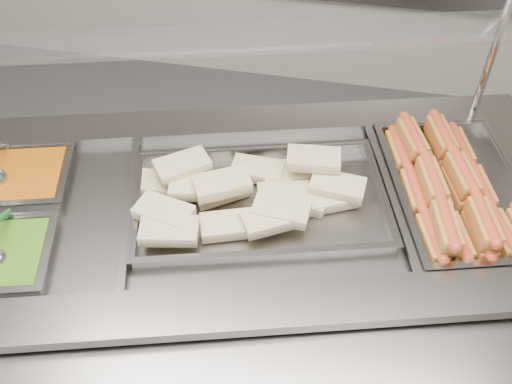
% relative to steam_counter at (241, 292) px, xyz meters
% --- Properties ---
extents(steam_counter, '(2.19, 1.41, 0.97)m').
position_rel_steam_counter_xyz_m(steam_counter, '(0.00, 0.00, 0.00)').
color(steam_counter, slate).
rests_on(steam_counter, ground).
extents(tray_rail, '(1.93, 0.89, 0.06)m').
position_rel_steam_counter_xyz_m(tray_rail, '(0.15, -0.53, 0.43)').
color(tray_rail, gray).
rests_on(tray_rail, steam_counter).
extents(sneeze_guard, '(1.79, 0.79, 0.47)m').
position_rel_steam_counter_xyz_m(sneeze_guard, '(-0.06, 0.23, 0.88)').
color(sneeze_guard, silver).
rests_on(sneeze_guard, steam_counter).
extents(pan_hotdogs, '(0.51, 0.67, 0.11)m').
position_rel_steam_counter_xyz_m(pan_hotdogs, '(0.65, 0.18, 0.44)').
color(pan_hotdogs, gray).
rests_on(pan_hotdogs, steam_counter).
extents(pan_wraps, '(0.82, 0.61, 0.08)m').
position_rel_steam_counter_xyz_m(pan_wraps, '(0.06, 0.02, 0.46)').
color(pan_wraps, gray).
rests_on(pan_wraps, steam_counter).
extents(pan_beans, '(0.38, 0.34, 0.11)m').
position_rel_steam_counter_xyz_m(pan_beans, '(-0.71, -0.04, 0.44)').
color(pan_beans, gray).
rests_on(pan_beans, steam_counter).
extents(hotdogs_in_buns, '(0.46, 0.60, 0.12)m').
position_rel_steam_counter_xyz_m(hotdogs_in_buns, '(0.62, 0.17, 0.49)').
color(hotdogs_in_buns, '#984F1F').
rests_on(hotdogs_in_buns, pan_hotdogs).
extents(tortilla_wraps, '(0.69, 0.46, 0.11)m').
position_rel_steam_counter_xyz_m(tortilla_wraps, '(0.03, 0.02, 0.50)').
color(tortilla_wraps, tan).
rests_on(tortilla_wraps, pan_wraps).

